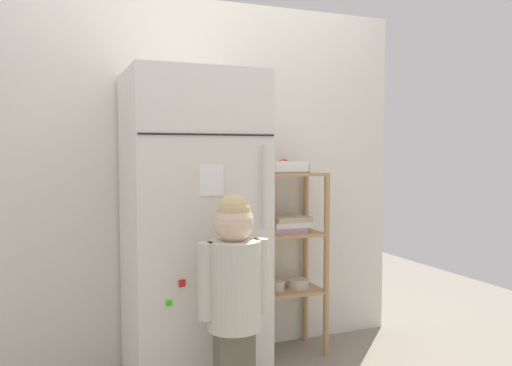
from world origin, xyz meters
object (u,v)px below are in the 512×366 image
at_px(refrigerator, 193,228).
at_px(pantry_shelf_unit, 288,245).
at_px(fruit_bin, 287,167).
at_px(child_standing, 234,284).

relative_size(refrigerator, pantry_shelf_unit, 1.49).
distance_m(pantry_shelf_unit, fruit_bin, 0.49).
distance_m(refrigerator, pantry_shelf_unit, 0.69).
height_order(child_standing, fruit_bin, fruit_bin).
xyz_separation_m(refrigerator, pantry_shelf_unit, (0.65, 0.16, -0.17)).
xyz_separation_m(child_standing, pantry_shelf_unit, (0.60, 0.67, 0.03)).
xyz_separation_m(refrigerator, fruit_bin, (0.65, 0.16, 0.33)).
distance_m(refrigerator, child_standing, 0.55).
xyz_separation_m(refrigerator, child_standing, (0.06, -0.51, -0.20)).
bearing_deg(pantry_shelf_unit, refrigerator, -166.43).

